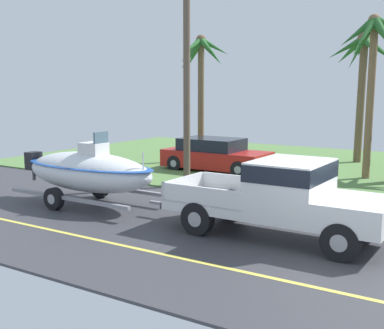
# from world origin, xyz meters

# --- Properties ---
(pickup_truck_towing) EXTENTS (5.44, 1.99, 1.85)m
(pickup_truck_towing) POSITION_xyz_m (-1.43, 0.68, 1.02)
(pickup_truck_towing) COLOR silver
(pickup_truck_towing) RESTS_ON ground
(boat_on_trailer) EXTENTS (5.77, 2.15, 2.22)m
(boat_on_trailer) POSITION_xyz_m (-7.75, 0.68, 1.02)
(boat_on_trailer) COLOR gray
(boat_on_trailer) RESTS_ON ground
(parked_sedan_near) EXTENTS (4.42, 1.94, 1.38)m
(parked_sedan_near) POSITION_xyz_m (-7.64, 8.00, 0.67)
(parked_sedan_near) COLOR #B21E19
(parked_sedan_near) RESTS_ON ground
(palm_tree_near_left) EXTENTS (2.88, 2.94, 5.83)m
(palm_tree_near_left) POSITION_xyz_m (-9.67, 10.04, 4.63)
(palm_tree_near_left) COLOR brown
(palm_tree_near_left) RESTS_ON ground
(palm_tree_near_right) EXTENTS (3.18, 2.89, 5.93)m
(palm_tree_near_right) POSITION_xyz_m (-3.28, 13.73, 4.58)
(palm_tree_near_right) COLOR brown
(palm_tree_near_right) RESTS_ON ground
(palm_tree_far_left) EXTENTS (3.22, 3.06, 6.13)m
(palm_tree_far_left) POSITION_xyz_m (-1.75, 9.58, 4.90)
(palm_tree_far_left) COLOR brown
(palm_tree_far_left) RESTS_ON ground
(utility_pole) EXTENTS (0.24, 1.80, 8.98)m
(utility_pole) POSITION_xyz_m (-6.94, 4.79, 4.64)
(utility_pole) COLOR brown
(utility_pole) RESTS_ON ground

